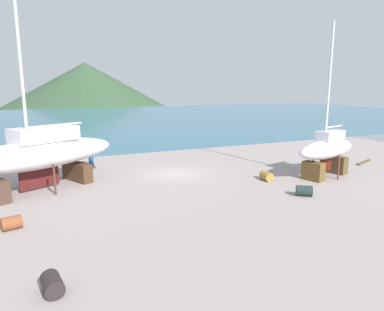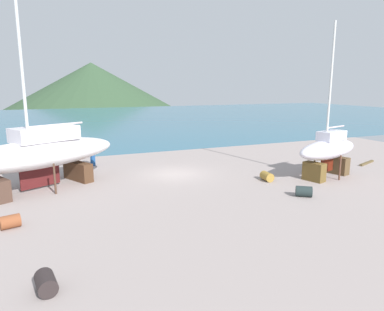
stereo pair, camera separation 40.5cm
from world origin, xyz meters
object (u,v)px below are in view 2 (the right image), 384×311
Objects in this scene: worker at (93,155)px; barrel_ochre at (10,222)px; barrel_tipped_right at (46,283)px; sailboat_large_starboard at (39,153)px; barrel_rust_near at (267,176)px; barrel_tipped_left at (304,191)px; sailboat_mid_port at (328,150)px.

worker is 2.10× the size of barrel_ochre.
barrel_tipped_right is at bearing -76.39° from barrel_ochre.
sailboat_large_starboard reaches higher than barrel_rust_near.
worker reaches higher than barrel_tipped_left.
barrel_tipped_left is 1.09× the size of barrel_ochre.
barrel_rust_near is at bearing -25.82° from sailboat_mid_port.
sailboat_large_starboard is 12.18m from barrel_tipped_right.
sailboat_mid_port is at bearing 33.26° from barrel_tipped_left.
worker is 1.84× the size of barrel_tipped_right.
sailboat_large_starboard is 14.50m from barrel_rust_near.
sailboat_large_starboard is at bearing 78.16° from barrel_ochre.
barrel_rust_near is at bearing 89.55° from barrel_tipped_left.
sailboat_mid_port reaches higher than barrel_tipped_left.
barrel_tipped_left is at bearing -90.45° from barrel_rust_near.
worker is 1.92× the size of barrel_tipped_left.
barrel_tipped_left is (13.81, -7.56, -1.92)m from sailboat_large_starboard.
barrel_ochre is (-5.00, -11.25, -0.59)m from worker.
barrel_ochre is at bearing -62.49° from worker.
sailboat_large_starboard is at bearing -29.93° from sailboat_mid_port.
barrel_tipped_left is (-4.38, -2.88, -1.58)m from sailboat_mid_port.
barrel_rust_near is (-4.36, 0.79, -1.59)m from sailboat_mid_port.
sailboat_large_starboard is 18.79m from sailboat_mid_port.
sailboat_large_starboard is 19.02× the size of barrel_tipped_left.
barrel_rust_near is at bearing 136.86° from sailboat_large_starboard.
barrel_rust_near is 15.28m from barrel_ochre.
sailboat_mid_port reaches higher than barrel_ochre.
barrel_rust_near is at bearing 9.73° from worker.
barrel_tipped_left is at bearing -0.05° from worker.
barrel_ochre reaches higher than barrel_rust_near.
barrel_ochre is (-1.43, 5.91, 0.01)m from barrel_tipped_right.
worker is 12.33m from barrel_ochre.
sailboat_mid_port is 19.59m from barrel_ochre.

